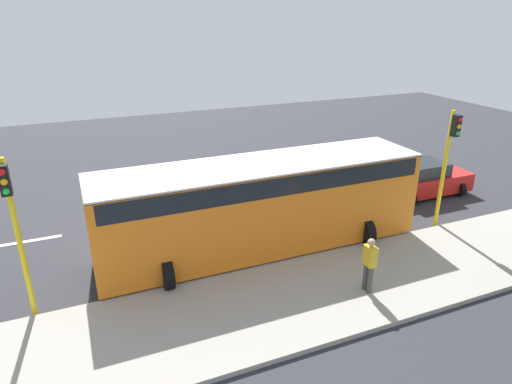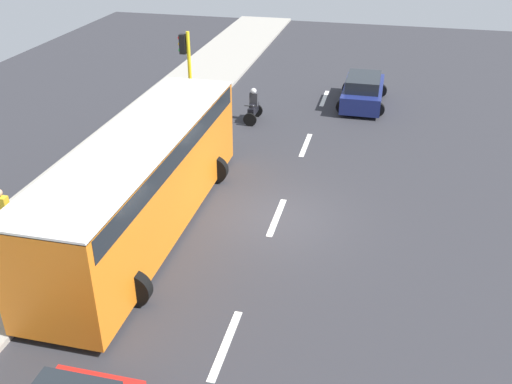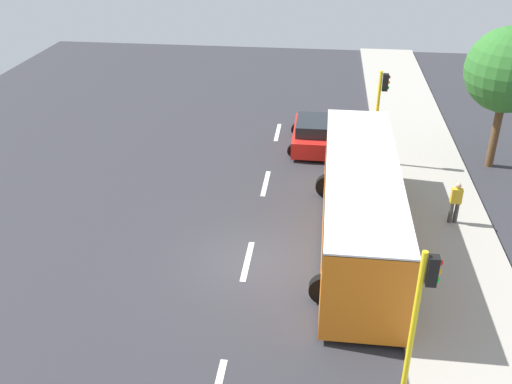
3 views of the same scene
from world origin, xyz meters
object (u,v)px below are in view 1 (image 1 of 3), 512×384
traffic_light_corner (449,154)px  traffic_light_midblock (14,219)px  car_red (422,179)px  pedestrian_near_signal (369,263)px  city_bus (261,200)px

traffic_light_corner → traffic_light_midblock: same height
car_red → traffic_light_midblock: 16.30m
pedestrian_near_signal → traffic_light_corner: traffic_light_corner is taller
car_red → pedestrian_near_signal: size_ratio=2.48×
car_red → pedestrian_near_signal: 8.96m
city_bus → traffic_light_midblock: size_ratio=2.44×
car_red → city_bus: bearing=-77.7°
pedestrian_near_signal → traffic_light_midblock: size_ratio=0.38×
traffic_light_corner → traffic_light_midblock: (0.00, -14.09, 0.00)m
traffic_light_midblock → car_red: bearing=100.5°
car_red → traffic_light_corner: (2.95, -1.78, 2.22)m
city_bus → pedestrian_near_signal: 4.18m
city_bus → traffic_light_midblock: 7.31m
city_bus → traffic_light_corner: bearing=81.4°
city_bus → traffic_light_corner: 7.10m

